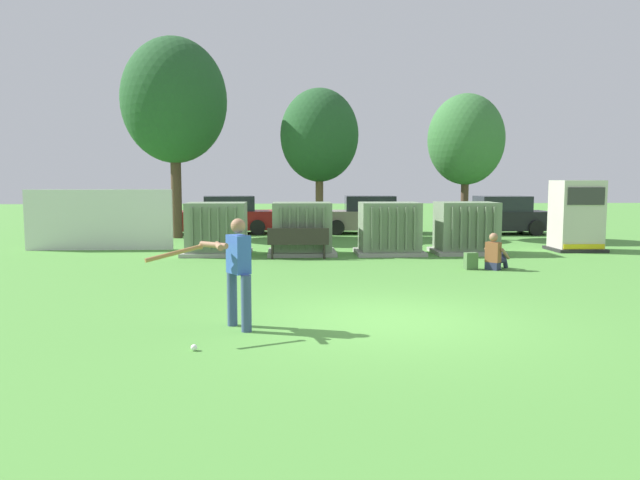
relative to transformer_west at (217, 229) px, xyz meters
The scene contains 18 objects.
ground_plane 9.88m from the transformer_west, 66.66° to the right, with size 96.00×96.00×0.00m, color #51933D.
fence_panel 4.29m from the transformer_west, 160.09° to the left, with size 4.80×0.12×2.00m, color silver.
transformer_west is the anchor object (origin of this frame).
transformer_mid_west 2.64m from the transformer_west, ahead, with size 2.10×1.70×1.62m.
transformer_mid_east 5.36m from the transformer_west, ahead, with size 2.10×1.70×1.62m.
transformer_east 7.82m from the transformer_west, ahead, with size 2.10×1.70×1.62m.
generator_enclosure 11.63m from the transformer_west, ahead, with size 1.60×1.40×2.30m.
park_bench 2.76m from the transformer_west, 24.06° to the right, with size 1.81×0.46×0.92m.
batter 9.60m from the transformer_west, 81.67° to the right, with size 1.48×1.09×1.74m.
sports_ball 10.76m from the transformer_west, 85.10° to the right, with size 0.09×0.09×0.09m, color white.
seated_spectator 8.36m from the transformer_west, 24.74° to the right, with size 0.74×0.74×0.96m.
backpack 7.78m from the transformer_west, 26.34° to the right, with size 0.35×0.30×0.44m.
tree_left 7.53m from the transformer_west, 111.81° to the left, with size 4.10×4.10×7.83m.
tree_center_left 7.12m from the transformer_west, 56.93° to the left, with size 3.08×3.08×5.89m.
tree_center_right 10.53m from the transformer_west, 26.00° to the left, with size 2.93×2.93×5.60m.
parked_car_leftmost 7.32m from the transformer_west, 93.44° to the left, with size 4.38×2.31×1.62m.
parked_car_left_of_center 9.14m from the transformer_west, 52.06° to the left, with size 4.26×2.03×1.62m.
parked_car_right_of_center 12.98m from the transformer_west, 30.34° to the left, with size 4.23×1.97×1.62m.
Camera 1 is at (-1.68, -9.89, 2.35)m, focal length 34.20 mm.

